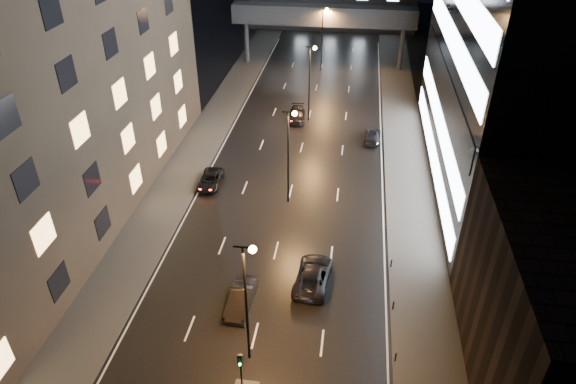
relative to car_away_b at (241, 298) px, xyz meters
name	(u,v)px	position (x,y,z in m)	size (l,w,h in m)	color
ground	(302,147)	(1.66, 27.09, -0.79)	(160.00, 160.00, 0.00)	black
sidewalk_left	(191,160)	(-10.84, 22.09, -0.71)	(5.00, 110.00, 0.15)	#383533
sidewalk_right	(407,175)	(14.16, 22.09, -0.71)	(5.00, 110.00, 0.15)	#383533
building_left	(6,2)	(-20.84, 11.09, 19.21)	(15.00, 48.00, 40.00)	#2D2319
building_right_low	(567,316)	(21.66, -3.91, 5.21)	(10.00, 18.00, 12.00)	black
skybridge	(324,16)	(1.66, 57.09, 7.55)	(30.00, 3.00, 10.00)	#333335
traffic_signal_near	(241,370)	(1.96, -8.42, 2.30)	(0.28, 0.34, 4.40)	black
streetlight_near	(248,290)	(1.82, -4.91, 5.71)	(1.45, 0.50, 10.15)	black
streetlight_mid_a	(290,146)	(1.82, 15.09, 5.71)	(1.45, 0.50, 10.15)	black
streetlight_mid_b	(311,74)	(1.82, 35.09, 5.71)	(1.45, 0.50, 10.15)	black
streetlight_far	(323,31)	(1.82, 55.09, 5.71)	(1.45, 0.50, 10.15)	black
car_away_b	(241,298)	(0.00, 0.00, 0.00)	(1.67, 4.79, 1.58)	black
car_away_c	(210,180)	(-7.11, 17.12, -0.12)	(2.21, 4.79, 1.33)	black
car_away_d	(297,115)	(0.16, 35.01, -0.06)	(2.06, 5.06, 1.47)	black
car_toward_a	(313,275)	(5.36, 3.36, 0.03)	(2.71, 5.87, 1.63)	black
car_toward_b	(372,136)	(10.21, 30.14, -0.10)	(1.92, 4.73, 1.37)	black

